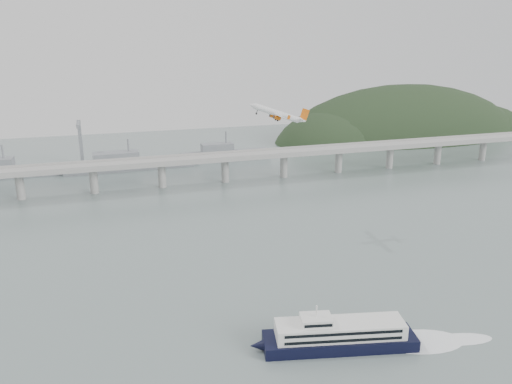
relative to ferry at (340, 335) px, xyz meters
name	(u,v)px	position (x,y,z in m)	size (l,w,h in m)	color
ground	(295,309)	(-5.72, 29.85, -4.79)	(900.00, 900.00, 0.00)	slate
bridge	(199,162)	(-6.87, 229.85, 12.85)	(800.00, 22.00, 23.90)	#999996
headland	(412,150)	(279.46, 361.60, -24.14)	(365.00, 155.00, 156.00)	#1D2E1A
ferry	(340,335)	(0.00, 0.00, 0.00)	(92.80, 30.83, 17.68)	black
airliner	(278,114)	(16.45, 113.93, 65.54)	(34.83, 31.69, 13.70)	white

